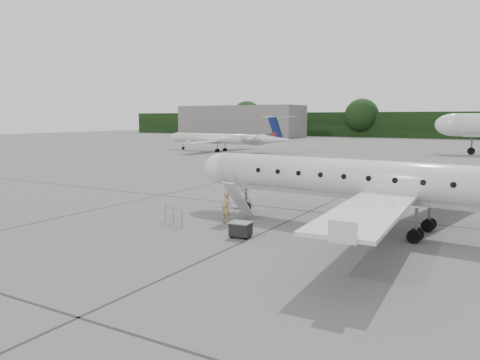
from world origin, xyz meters
The scene contains 8 objects.
ground centered at (0.00, 0.00, 0.00)m, with size 320.00×320.00×0.00m, color #60605E.
terminal_building centered at (-70.00, 110.00, 5.00)m, with size 40.00×14.00×10.00m, color slate.
main_regional_jet centered at (1.21, 4.31, 3.88)m, with size 30.26×21.79×7.76m, color silver, non-canonical shape.
airstair centered at (-8.14, 2.79, 1.22)m, with size 0.85×2.26×2.43m, color silver, non-canonical shape.
passenger centered at (-8.24, 1.52, 0.94)m, with size 0.69×0.45×1.88m, color #9C8355.
safety_railing centered at (-10.88, -0.13, 0.50)m, with size 2.20×0.08×1.00m, color gray, non-canonical shape.
baggage_cart centered at (-5.89, -0.84, 0.45)m, with size 1.03×0.83×0.89m, color black, non-canonical shape.
bg_regional_left centered at (-41.19, 51.44, 3.28)m, with size 25.02×18.01×6.56m, color silver, non-canonical shape.
Camera 1 is at (6.06, -21.47, 6.23)m, focal length 35.00 mm.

